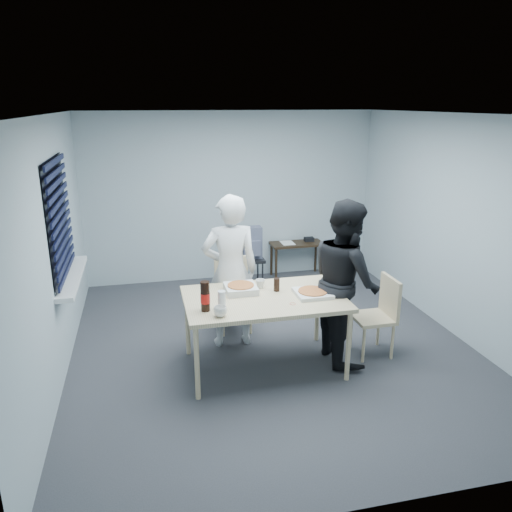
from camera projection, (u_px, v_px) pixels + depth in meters
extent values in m
plane|color=#313136|center=(272.00, 346.00, 5.81)|extent=(5.00, 5.00, 0.00)
plane|color=white|center=(274.00, 114.00, 5.04)|extent=(5.00, 5.00, 0.00)
plane|color=#A2B0B6|center=(232.00, 197.00, 7.75)|extent=(4.50, 0.00, 4.50)
plane|color=#A2B0B6|center=(376.00, 341.00, 3.10)|extent=(4.50, 0.00, 4.50)
plane|color=#A2B0B6|center=(54.00, 251.00, 4.94)|extent=(0.00, 5.00, 5.00)
plane|color=#A2B0B6|center=(456.00, 227.00, 5.91)|extent=(0.00, 5.00, 5.00)
plane|color=black|center=(58.00, 218.00, 5.24)|extent=(0.00, 1.30, 1.30)
cube|color=black|center=(61.00, 218.00, 5.25)|extent=(0.04, 1.30, 1.25)
cube|color=silver|center=(72.00, 277.00, 5.45)|extent=(0.18, 1.42, 0.05)
cube|color=beige|center=(264.00, 299.00, 5.14)|extent=(1.64, 1.04, 0.04)
cylinder|color=beige|center=(197.00, 363.00, 4.66)|extent=(0.05, 0.05, 0.75)
cylinder|color=beige|center=(187.00, 323.00, 5.52)|extent=(0.05, 0.05, 0.75)
cylinder|color=beige|center=(348.00, 346.00, 4.99)|extent=(0.05, 0.05, 0.75)
cylinder|color=beige|center=(317.00, 311.00, 5.84)|extent=(0.05, 0.05, 0.75)
cube|color=beige|center=(234.00, 297.00, 6.11)|extent=(0.42, 0.42, 0.04)
cube|color=beige|center=(231.00, 274.00, 6.22)|extent=(0.42, 0.04, 0.44)
cylinder|color=beige|center=(223.00, 321.00, 5.98)|extent=(0.03, 0.03, 0.41)
cylinder|color=beige|center=(219.00, 310.00, 6.30)|extent=(0.03, 0.03, 0.41)
cylinder|color=beige|center=(251.00, 318.00, 6.06)|extent=(0.03, 0.03, 0.41)
cylinder|color=beige|center=(245.00, 307.00, 6.37)|extent=(0.03, 0.03, 0.41)
cube|color=beige|center=(373.00, 318.00, 5.51)|extent=(0.42, 0.42, 0.04)
cube|color=beige|center=(390.00, 296.00, 5.48)|extent=(0.04, 0.42, 0.44)
cylinder|color=beige|center=(364.00, 345.00, 5.39)|extent=(0.03, 0.03, 0.41)
cylinder|color=beige|center=(351.00, 331.00, 5.70)|extent=(0.03, 0.03, 0.41)
cylinder|color=beige|center=(392.00, 342.00, 5.46)|extent=(0.03, 0.03, 0.41)
cylinder|color=beige|center=(378.00, 329.00, 5.78)|extent=(0.03, 0.03, 0.41)
imported|color=silver|center=(230.00, 272.00, 5.63)|extent=(0.65, 0.42, 1.77)
imported|color=black|center=(345.00, 281.00, 5.33)|extent=(0.47, 0.86, 1.77)
cube|color=black|center=(297.00, 244.00, 7.99)|extent=(0.84, 0.37, 0.04)
cylinder|color=black|center=(276.00, 265.00, 7.85)|extent=(0.04, 0.04, 0.52)
cylinder|color=black|center=(271.00, 259.00, 8.12)|extent=(0.04, 0.04, 0.52)
cylinder|color=black|center=(322.00, 262.00, 8.01)|extent=(0.04, 0.04, 0.52)
cylinder|color=black|center=(316.00, 256.00, 8.29)|extent=(0.04, 0.04, 0.52)
cube|color=black|center=(250.00, 259.00, 7.30)|extent=(0.38, 0.38, 0.04)
cylinder|color=black|center=(242.00, 281.00, 7.21)|extent=(0.04, 0.04, 0.49)
cylinder|color=black|center=(238.00, 274.00, 7.49)|extent=(0.04, 0.04, 0.49)
cylinder|color=black|center=(263.00, 279.00, 7.27)|extent=(0.04, 0.04, 0.49)
cylinder|color=black|center=(258.00, 272.00, 7.56)|extent=(0.04, 0.04, 0.49)
cube|color=#575B65|center=(250.00, 243.00, 7.23)|extent=(0.33, 0.18, 0.46)
cube|color=#575B65|center=(252.00, 248.00, 7.13)|extent=(0.24, 0.07, 0.22)
cube|color=silver|center=(241.00, 290.00, 5.26)|extent=(0.33, 0.33, 0.03)
cube|color=silver|center=(241.00, 287.00, 5.25)|extent=(0.33, 0.33, 0.03)
cylinder|color=#CC7F38|center=(241.00, 285.00, 5.25)|extent=(0.28, 0.28, 0.01)
cube|color=silver|center=(313.00, 293.00, 5.18)|extent=(0.36, 0.36, 0.04)
cylinder|color=#CC7F38|center=(313.00, 291.00, 5.17)|extent=(0.30, 0.30, 0.01)
imported|color=silver|center=(220.00, 311.00, 4.65)|extent=(0.17, 0.17, 0.10)
imported|color=silver|center=(260.00, 284.00, 5.37)|extent=(0.10, 0.10, 0.09)
cylinder|color=black|center=(277.00, 285.00, 5.27)|extent=(0.08, 0.08, 0.14)
cylinder|color=black|center=(205.00, 296.00, 4.75)|extent=(0.09, 0.09, 0.29)
cylinder|color=red|center=(205.00, 298.00, 4.76)|extent=(0.09, 0.09, 0.10)
cylinder|color=silver|center=(222.00, 300.00, 4.81)|extent=(0.09, 0.09, 0.18)
torus|color=red|center=(293.00, 304.00, 4.95)|extent=(0.06, 0.06, 0.00)
cube|color=white|center=(287.00, 243.00, 7.97)|extent=(0.29, 0.33, 0.00)
cube|color=black|center=(309.00, 239.00, 8.06)|extent=(0.16, 0.13, 0.06)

